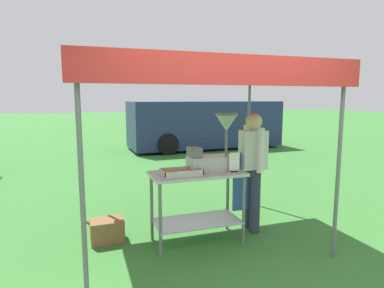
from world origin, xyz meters
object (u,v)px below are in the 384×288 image
at_px(donut_cart, 197,192).
at_px(menu_sign, 234,164).
at_px(donut_tray, 181,173).
at_px(van_navy, 204,124).
at_px(donut_fryer, 215,148).
at_px(vendor, 252,165).
at_px(supply_crate, 107,230).
at_px(stall_canopy, 195,72).

distance_m(donut_cart, menu_sign, 0.58).
height_order(donut_cart, donut_tray, donut_tray).
xyz_separation_m(donut_tray, van_navy, (3.12, 7.37, -0.05)).
relative_size(donut_fryer, menu_sign, 2.95).
distance_m(vendor, van_navy, 7.46).
height_order(menu_sign, supply_crate, menu_sign).
height_order(stall_canopy, donut_fryer, stall_canopy).
bearing_deg(donut_cart, menu_sign, -16.35).
xyz_separation_m(vendor, supply_crate, (-1.92, 0.25, -0.76)).
relative_size(donut_cart, menu_sign, 4.77).
bearing_deg(stall_canopy, donut_cart, -90.00).
bearing_deg(supply_crate, vendor, -7.54).
relative_size(menu_sign, supply_crate, 0.58).
xyz_separation_m(donut_cart, donut_tray, (-0.23, -0.07, 0.27)).
bearing_deg(supply_crate, donut_tray, -28.21).
bearing_deg(donut_tray, stall_canopy, 35.54).
bearing_deg(donut_tray, donut_cart, 16.25).
distance_m(supply_crate, van_navy, 8.01).
bearing_deg(donut_tray, supply_crate, 151.79).
bearing_deg(menu_sign, donut_fryer, 133.26).
distance_m(donut_fryer, van_navy, 7.71).
distance_m(donut_fryer, menu_sign, 0.32).
distance_m(donut_tray, donut_fryer, 0.57).
height_order(stall_canopy, donut_tray, stall_canopy).
bearing_deg(supply_crate, stall_canopy, -14.95).
bearing_deg(vendor, supply_crate, 172.46).
distance_m(donut_fryer, vendor, 0.65).
height_order(donut_fryer, supply_crate, donut_fryer).
height_order(stall_canopy, menu_sign, stall_canopy).
bearing_deg(donut_fryer, supply_crate, 166.47).
relative_size(supply_crate, van_navy, 0.08).
bearing_deg(donut_fryer, menu_sign, -46.74).
distance_m(donut_tray, menu_sign, 0.68).
xyz_separation_m(stall_canopy, donut_fryer, (0.26, -0.03, -0.94)).
bearing_deg(van_navy, donut_cart, -111.60).
distance_m(donut_tray, supply_crate, 1.24).
bearing_deg(menu_sign, stall_canopy, 152.68).
bearing_deg(van_navy, donut_fryer, -110.00).
relative_size(donut_fryer, vendor, 0.44).
bearing_deg(stall_canopy, menu_sign, -27.32).
relative_size(stall_canopy, van_navy, 0.53).
relative_size(donut_cart, donut_fryer, 1.62).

